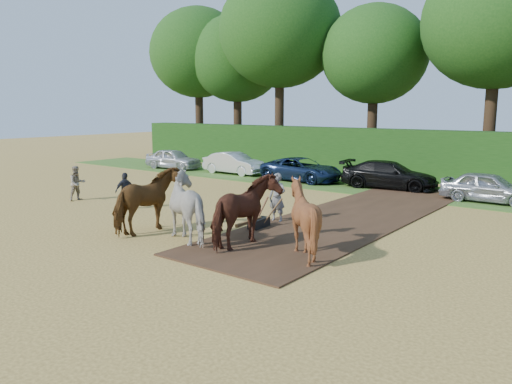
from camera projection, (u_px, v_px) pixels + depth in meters
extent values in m
plane|color=gold|center=(207.00, 249.00, 15.39)|extent=(120.00, 120.00, 0.00)
cube|color=#472D1C|center=(355.00, 216.00, 19.95)|extent=(4.50, 17.00, 0.05)
cube|color=#38601E|center=(389.00, 190.00, 26.32)|extent=(50.00, 5.00, 0.03)
cube|color=#14380F|center=(421.00, 155.00, 29.59)|extent=(46.00, 1.60, 3.00)
imported|color=tan|center=(77.00, 183.00, 23.25)|extent=(0.75, 0.89, 1.62)
imported|color=#23262F|center=(125.00, 191.00, 21.26)|extent=(0.46, 0.95, 1.58)
imported|color=brown|center=(148.00, 201.00, 17.18)|extent=(1.41, 2.74, 2.24)
imported|color=beige|center=(194.00, 206.00, 16.27)|extent=(2.36, 2.07, 2.24)
imported|color=#4F2818|center=(245.00, 212.00, 15.37)|extent=(1.41, 2.74, 2.24)
imported|color=brown|center=(303.00, 218.00, 14.46)|extent=(1.96, 2.17, 2.25)
cube|color=black|center=(259.00, 224.00, 17.89)|extent=(0.45, 0.99, 0.37)
cube|color=brown|center=(249.00, 222.00, 17.33)|extent=(0.22, 1.50, 0.11)
cylinder|color=brown|center=(262.00, 209.00, 18.43)|extent=(0.29, 1.07, 0.79)
cylinder|color=brown|center=(273.00, 211.00, 18.18)|extent=(0.13, 1.09, 0.79)
imported|color=gray|center=(277.00, 198.00, 18.82)|extent=(0.72, 0.50, 1.87)
imported|color=silver|center=(173.00, 159.00, 35.25)|extent=(4.35, 2.13, 1.43)
imported|color=silver|center=(234.00, 163.00, 32.51)|extent=(4.35, 1.55, 1.43)
imported|color=#162647|center=(301.00, 169.00, 29.39)|extent=(5.13, 2.60, 1.39)
imported|color=black|center=(389.00, 175.00, 26.68)|extent=(5.30, 2.68, 1.48)
imported|color=#9EA1A7|center=(489.00, 187.00, 22.74)|extent=(4.14, 1.69, 1.41)
cylinder|color=#382616|center=(200.00, 123.00, 44.32)|extent=(0.70, 0.70, 5.85)
ellipsoid|color=#163F11|center=(198.00, 53.00, 43.31)|extent=(8.40, 8.40, 7.73)
cylinder|color=#382616|center=(238.00, 127.00, 42.35)|extent=(0.70, 0.70, 5.40)
ellipsoid|color=#163F11|center=(237.00, 58.00, 41.40)|extent=(7.80, 7.80, 7.18)
cylinder|color=#382616|center=(279.00, 121.00, 38.46)|extent=(0.70, 0.70, 6.53)
ellipsoid|color=#163F11|center=(280.00, 31.00, 37.34)|extent=(9.20, 9.20, 8.46)
cylinder|color=#382616|center=(372.00, 132.00, 35.54)|extent=(0.70, 0.70, 5.17)
ellipsoid|color=#163F11|center=(375.00, 54.00, 34.64)|extent=(7.40, 7.40, 6.81)
cylinder|color=#382616|center=(489.00, 129.00, 29.87)|extent=(0.70, 0.70, 6.08)
ellipsoid|color=#163F11|center=(498.00, 20.00, 28.82)|extent=(8.60, 8.60, 7.91)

